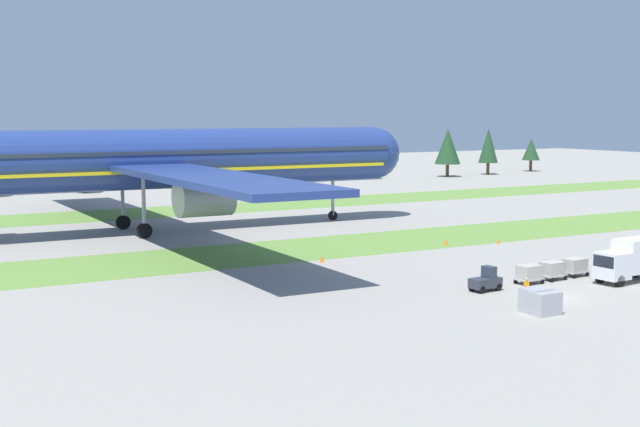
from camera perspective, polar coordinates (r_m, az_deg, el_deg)
The scene contains 17 objects.
ground_plane at distance 69.12m, azimuth 15.11°, elevation -5.37°, with size 400.00×400.00×0.00m, color gray.
grass_strip_near at distance 92.87m, azimuth 1.78°, elevation -2.08°, with size 320.00×13.73×0.01m, color olive.
grass_strip_far at distance 127.94m, azimuth -7.46°, elevation 0.29°, with size 320.00×13.73×0.01m, color olive.
airliner at distance 103.69m, azimuth -10.98°, elevation 3.53°, with size 68.18×83.69×24.12m.
baggage_tug at distance 70.39m, azimuth 10.82°, elevation -4.36°, with size 2.71×1.54×1.97m.
cargo_dolly_lead at distance 74.01m, azimuth 13.54°, elevation -3.80°, with size 2.33×1.70×1.55m.
cargo_dolly_second at distance 76.18m, azimuth 14.99°, elevation -3.55°, with size 2.33×1.70×1.55m.
cargo_dolly_third at distance 78.40m, azimuth 16.36°, elevation -3.31°, with size 2.33×1.70×1.55m.
catering_truck at distance 77.28m, azimuth 19.74°, elevation -2.79°, with size 7.07×2.68×3.58m.
ground_crew_marshaller at distance 67.52m, azimuth 13.38°, elevation -4.78°, with size 0.36×0.56×1.74m.
uld_container_0 at distance 63.92m, azimuth 13.97°, elevation -5.53°, with size 2.00×1.60×1.71m, color #A3A3A8.
uld_container_1 at distance 63.74m, azimuth 14.26°, elevation -5.61°, with size 2.00×1.60×1.62m, color #A3A3A8.
uld_container_2 at distance 63.27m, azimuth 14.47°, elevation -5.71°, with size 2.00×1.60×1.62m, color #A3A3A8.
taxiway_marker_0 at distance 93.89m, azimuth 8.26°, elevation -1.86°, with size 0.44×0.44×0.61m, color orange.
taxiway_marker_1 at distance 82.21m, azimuth 0.13°, elevation -3.00°, with size 0.44×0.44×0.64m, color orange.
taxiway_marker_2 at distance 95.66m, azimuth 11.62°, elevation -1.80°, with size 0.44×0.44×0.52m, color orange.
distant_tree_line at distance 159.23m, azimuth -13.44°, elevation 3.74°, with size 200.43×10.35×12.29m.
Camera 1 is at (-47.80, -47.86, 14.18)m, focal length 48.84 mm.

